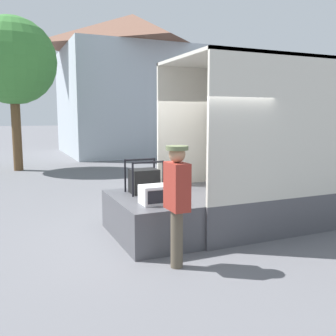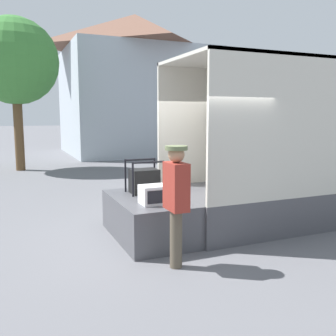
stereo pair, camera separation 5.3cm
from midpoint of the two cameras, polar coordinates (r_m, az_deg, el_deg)
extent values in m
plane|color=slate|center=(7.20, 1.86, -9.82)|extent=(160.00, 160.00, 0.00)
cube|color=#4C4C51|center=(8.43, 17.50, -4.96)|extent=(4.99, 2.17, 0.73)
cube|color=beige|center=(9.05, 13.58, 6.49)|extent=(4.99, 0.06, 2.53)
cube|color=beige|center=(7.46, 23.31, 5.78)|extent=(4.99, 0.06, 2.53)
cube|color=beige|center=(8.29, 18.36, 14.76)|extent=(4.99, 2.17, 0.06)
cylinder|color=silver|center=(8.12, 8.58, -1.37)|extent=(0.26, 0.26, 0.32)
cube|color=#B2A893|center=(9.19, 23.81, -0.96)|extent=(0.44, 0.32, 0.30)
cube|color=olive|center=(8.16, 21.08, -1.90)|extent=(0.44, 0.32, 0.29)
cube|color=#4C4C51|center=(6.87, -2.76, -7.51)|extent=(1.21, 2.06, 0.73)
cube|color=white|center=(6.29, -1.54, -4.05)|extent=(0.54, 0.37, 0.31)
cube|color=black|center=(6.10, -1.35, -4.43)|extent=(0.35, 0.01, 0.21)
cube|color=black|center=(7.15, -3.44, -2.00)|extent=(0.51, 0.41, 0.46)
cylinder|color=slate|center=(7.22, -1.91, -1.72)|extent=(0.19, 0.22, 0.22)
cylinder|color=black|center=(6.82, -5.15, -1.75)|extent=(0.04, 0.04, 0.64)
cylinder|color=black|center=(7.03, -0.48, -1.44)|extent=(0.04, 0.04, 0.64)
cylinder|color=black|center=(7.27, -6.30, -1.16)|extent=(0.04, 0.04, 0.64)
cylinder|color=black|center=(7.46, -1.88, -0.88)|extent=(0.04, 0.04, 0.64)
cylinder|color=black|center=(6.87, -2.80, 0.88)|extent=(0.60, 0.04, 0.04)
cylinder|color=black|center=(7.32, -4.09, 1.30)|extent=(0.60, 0.04, 0.04)
cylinder|color=brown|center=(5.52, 1.51, -10.72)|extent=(0.18, 0.18, 0.86)
cube|color=maroon|center=(5.33, 1.54, -2.82)|extent=(0.24, 0.44, 0.68)
sphere|color=tan|center=(5.26, 1.56, 2.11)|extent=(0.24, 0.24, 0.24)
cylinder|color=#606B47|center=(5.25, 1.56, 3.07)|extent=(0.32, 0.32, 0.06)
cube|color=#A8B2BC|center=(22.68, -4.84, 9.90)|extent=(7.95, 7.27, 5.93)
pyramid|color=brown|center=(23.16, -4.96, 19.84)|extent=(8.35, 7.63, 2.07)
cylinder|color=brown|center=(16.20, -21.67, 4.60)|extent=(0.36, 0.36, 2.80)
sphere|color=#3D7F38|center=(16.32, -22.21, 14.87)|extent=(3.37, 3.37, 3.37)
camera|label=1|loc=(0.03, -89.77, 0.03)|focal=40.00mm
camera|label=2|loc=(0.03, 90.23, -0.03)|focal=40.00mm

